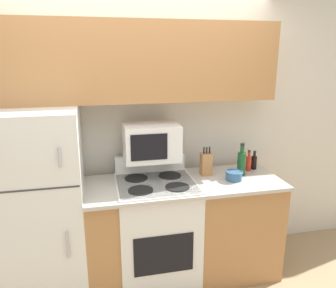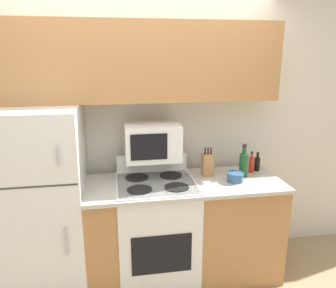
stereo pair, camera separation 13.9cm
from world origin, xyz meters
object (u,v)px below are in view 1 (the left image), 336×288
(refrigerator, at_px, (40,206))
(knife_block, at_px, (206,164))
(microwave, at_px, (151,142))
(bottle_soy_sauce, at_px, (254,162))
(bowl, at_px, (234,175))
(stove, at_px, (156,231))
(bottle_hot_sauce, at_px, (249,163))
(bottle_wine_green, at_px, (241,163))

(refrigerator, height_order, knife_block, refrigerator)
(microwave, bearing_deg, bottle_soy_sauce, 1.31)
(microwave, bearing_deg, knife_block, -2.80)
(bottle_soy_sauce, bearing_deg, knife_block, -174.64)
(refrigerator, relative_size, bowl, 10.58)
(stove, bearing_deg, bottle_hot_sauce, 8.03)
(bottle_wine_green, bearing_deg, bottle_soy_sauce, 33.07)
(bowl, xyz_separation_m, bottle_hot_sauce, (0.23, 0.19, 0.03))
(refrigerator, bearing_deg, knife_block, 2.45)
(stove, distance_m, bottle_hot_sauce, 1.06)
(refrigerator, xyz_separation_m, bottle_soy_sauce, (1.94, 0.11, 0.20))
(bottle_hot_sauce, distance_m, bottle_wine_green, 0.15)
(bottle_wine_green, bearing_deg, knife_block, 166.27)
(bottle_hot_sauce, bearing_deg, stove, -171.97)
(bottle_wine_green, bearing_deg, stove, -177.14)
(knife_block, distance_m, bottle_wine_green, 0.32)
(microwave, height_order, bowl, microwave)
(refrigerator, distance_m, bottle_wine_green, 1.77)
(refrigerator, xyz_separation_m, bowl, (1.63, -0.12, 0.18))
(stove, relative_size, bottle_hot_sauce, 5.54)
(microwave, bearing_deg, bottle_hot_sauce, -0.72)
(bowl, bearing_deg, bottle_soy_sauce, 36.97)
(knife_block, bearing_deg, bottle_hot_sauce, 1.69)
(bowl, bearing_deg, refrigerator, 175.79)
(refrigerator, bearing_deg, bottle_hot_sauce, 2.27)
(knife_block, relative_size, bottle_soy_sauce, 1.47)
(stove, bearing_deg, refrigerator, 176.73)
(microwave, relative_size, bottle_hot_sauce, 2.37)
(stove, relative_size, microwave, 2.34)
(microwave, bearing_deg, bowl, -16.59)
(bowl, bearing_deg, bottle_hot_sauce, 40.19)
(microwave, bearing_deg, bottle_wine_green, -7.09)
(microwave, distance_m, bowl, 0.78)
(bowl, height_order, bottle_wine_green, bottle_wine_green)
(knife_block, xyz_separation_m, bowl, (0.20, -0.18, -0.06))
(refrigerator, height_order, stove, refrigerator)
(microwave, xyz_separation_m, bottle_wine_green, (0.81, -0.10, -0.21))
(bottle_hot_sauce, bearing_deg, bottle_soy_sauce, 24.95)
(stove, bearing_deg, bowl, -5.53)
(bottle_wine_green, relative_size, bottle_soy_sauce, 1.67)
(microwave, distance_m, bottle_wine_green, 0.84)
(knife_block, relative_size, bottle_hot_sauce, 1.32)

